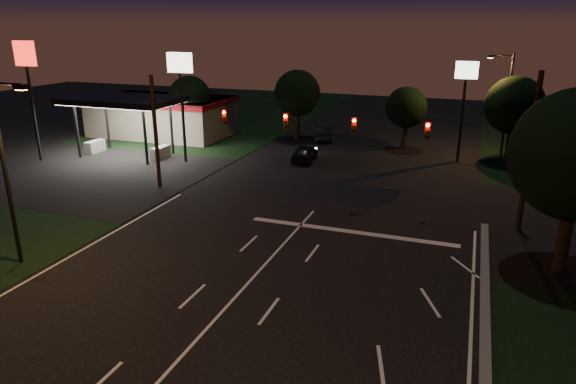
% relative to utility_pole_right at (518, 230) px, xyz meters
% --- Properties ---
extents(ground, '(140.00, 140.00, 0.00)m').
position_rel_utility_pole_right_xyz_m(ground, '(-12.00, -15.00, 0.00)').
color(ground, black).
rests_on(ground, ground).
extents(cross_street_left, '(20.00, 16.00, 0.02)m').
position_rel_utility_pole_right_xyz_m(cross_street_left, '(-32.00, 1.00, 0.00)').
color(cross_street_left, black).
rests_on(cross_street_left, ground).
extents(stop_bar, '(12.00, 0.50, 0.01)m').
position_rel_utility_pole_right_xyz_m(stop_bar, '(-9.00, -3.50, 0.01)').
color(stop_bar, silver).
rests_on(stop_bar, ground).
extents(utility_pole_right, '(0.30, 0.30, 9.00)m').
position_rel_utility_pole_right_xyz_m(utility_pole_right, '(0.00, 0.00, 0.00)').
color(utility_pole_right, black).
rests_on(utility_pole_right, ground).
extents(utility_pole_left, '(0.28, 0.28, 8.00)m').
position_rel_utility_pole_right_xyz_m(utility_pole_left, '(-24.00, 0.00, 0.00)').
color(utility_pole_left, black).
rests_on(utility_pole_left, ground).
extents(signal_span, '(24.00, 0.40, 1.56)m').
position_rel_utility_pole_right_xyz_m(signal_span, '(-12.00, -0.04, 5.50)').
color(signal_span, black).
rests_on(signal_span, ground).
extents(gas_station, '(14.20, 16.10, 5.25)m').
position_rel_utility_pole_right_xyz_m(gas_station, '(-33.86, 15.39, 2.38)').
color(gas_station, gray).
rests_on(gas_station, ground).
extents(pole_sign_left_near, '(2.20, 0.30, 9.10)m').
position_rel_utility_pole_right_xyz_m(pole_sign_left_near, '(-26.00, 7.00, 6.98)').
color(pole_sign_left_near, black).
rests_on(pole_sign_left_near, ground).
extents(pole_sign_left_far, '(2.00, 0.30, 10.00)m').
position_rel_utility_pole_right_xyz_m(pole_sign_left_far, '(-38.00, 3.00, 7.61)').
color(pole_sign_left_far, black).
rests_on(pole_sign_left_far, ground).
extents(pole_sign_right, '(1.80, 0.30, 8.40)m').
position_rel_utility_pole_right_xyz_m(pole_sign_right, '(-4.00, 15.00, 6.24)').
color(pole_sign_right, black).
rests_on(pole_sign_right, ground).
extents(street_light_left, '(2.20, 0.35, 9.00)m').
position_rel_utility_pole_right_xyz_m(street_light_left, '(-23.24, -13.00, 5.24)').
color(street_light_left, black).
rests_on(street_light_left, ground).
extents(street_light_right_far, '(2.20, 0.35, 9.00)m').
position_rel_utility_pole_right_xyz_m(street_light_right_far, '(-0.76, 17.00, 5.24)').
color(street_light_right_far, black).
rests_on(street_light_right_far, ground).
extents(tree_far_a, '(4.20, 4.20, 6.42)m').
position_rel_utility_pole_right_xyz_m(tree_far_a, '(-29.98, 15.12, 4.26)').
color(tree_far_a, black).
rests_on(tree_far_a, ground).
extents(tree_far_b, '(4.60, 4.60, 6.98)m').
position_rel_utility_pole_right_xyz_m(tree_far_b, '(-19.98, 19.13, 4.61)').
color(tree_far_b, black).
rests_on(tree_far_b, ground).
extents(tree_far_c, '(3.80, 3.80, 5.86)m').
position_rel_utility_pole_right_xyz_m(tree_far_c, '(-8.98, 18.10, 3.90)').
color(tree_far_c, black).
rests_on(tree_far_c, ground).
extents(tree_far_d, '(4.80, 4.80, 7.30)m').
position_rel_utility_pole_right_xyz_m(tree_far_d, '(0.02, 16.13, 4.83)').
color(tree_far_d, black).
rests_on(tree_far_d, ground).
extents(car_oncoming_a, '(2.06, 4.34, 1.43)m').
position_rel_utility_pole_right_xyz_m(car_oncoming_a, '(-16.44, 10.62, 0.72)').
color(car_oncoming_a, black).
rests_on(car_oncoming_a, ground).
extents(car_oncoming_b, '(2.88, 4.99, 1.56)m').
position_rel_utility_pole_right_xyz_m(car_oncoming_b, '(-17.29, 19.51, 0.78)').
color(car_oncoming_b, black).
rests_on(car_oncoming_b, ground).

